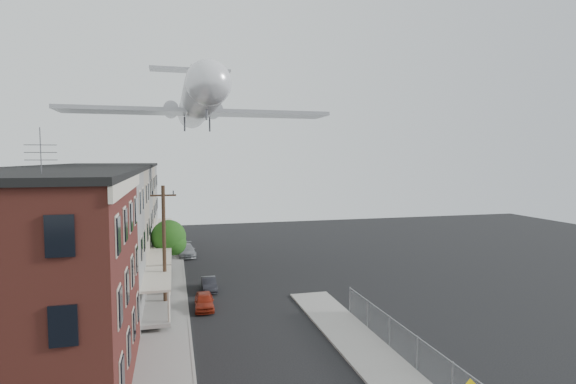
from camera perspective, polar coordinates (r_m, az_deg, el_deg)
name	(u,v)px	position (r m, az deg, el deg)	size (l,w,h in m)	color
sidewalk_left	(168,286)	(40.34, -15.02, -11.47)	(3.00, 62.00, 0.12)	gray
sidewalk_right	(381,366)	(25.71, 11.74, -20.78)	(3.00, 26.00, 0.12)	gray
curb_left	(185,285)	(40.34, -12.92, -11.41)	(0.15, 62.00, 0.14)	gray
curb_right	(355,369)	(25.15, 8.55, -21.30)	(0.15, 26.00, 0.14)	gray
corner_building	(9,289)	(23.68, -31.90, -10.42)	(10.31, 12.30, 12.15)	#361911
row_house_a	(62,248)	(32.65, -26.82, -6.38)	(11.98, 7.00, 10.30)	#5F5F5D
row_house_b	(83,231)	(39.42, -24.64, -4.54)	(11.98, 7.00, 10.30)	#6E6657
row_house_c	(97,220)	(46.26, -23.11, -3.24)	(11.98, 7.00, 10.30)	#5F5F5D
row_house_d	(107,211)	(53.14, -21.97, -2.27)	(11.98, 7.00, 10.30)	#6E6657
row_house_e	(115,205)	(60.05, -21.10, -1.53)	(11.98, 7.00, 10.30)	#5F5F5D
chainlink_fence	(417,353)	(25.18, 16.08, -19.07)	(0.06, 18.06, 1.90)	gray
utility_pole	(164,246)	(33.44, -15.45, -6.62)	(1.80, 0.26, 9.00)	black
street_tree	(170,239)	(43.42, -14.76, -5.75)	(3.22, 3.20, 5.20)	black
car_near	(204,301)	(34.04, -10.60, -13.46)	(1.37, 3.40, 1.16)	maroon
car_mid	(209,284)	(38.40, -10.02, -11.45)	(1.14, 3.27, 1.08)	black
car_far	(186,250)	(51.82, -12.79, -7.23)	(1.86, 4.58, 1.33)	gray
airplane	(197,104)	(44.54, -11.46, 10.95)	(23.86, 27.24, 7.94)	silver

